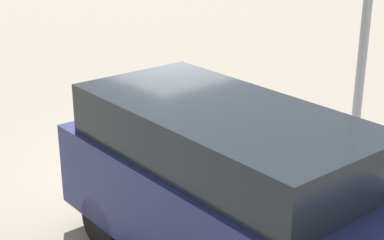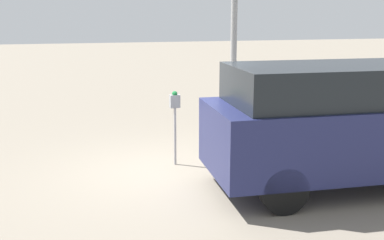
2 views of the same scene
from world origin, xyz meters
name	(u,v)px [view 1 (image 1 of 2)]	position (x,y,z in m)	size (l,w,h in m)	color
ground_plane	(177,167)	(0.00, 0.00, 0.00)	(80.00, 80.00, 0.00)	gray
parking_meter_near	(203,105)	(0.21, 0.43, 1.12)	(0.21, 0.12, 1.52)	#9E9EA3
lamp_post	(361,66)	(2.07, 2.27, 1.87)	(0.44, 0.44, 5.90)	beige
parked_van	(226,186)	(2.78, -1.54, 1.19)	(4.83, 2.16, 2.19)	navy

